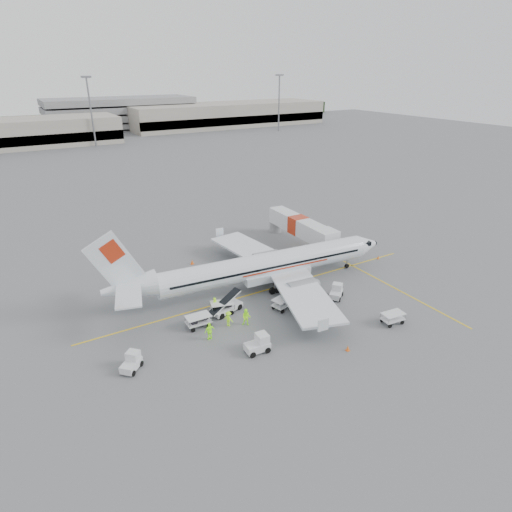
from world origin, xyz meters
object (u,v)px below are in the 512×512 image
object	(u,v)px
jet_bridge	(298,231)
belt_loader	(226,301)
tug_aft	(131,362)
tug_fore	(336,292)
tug_mid	(257,344)
aircraft	(267,249)

from	to	relation	value
jet_bridge	belt_loader	world-z (taller)	jet_bridge
belt_loader	tug_aft	distance (m)	12.61
jet_bridge	tug_fore	world-z (taller)	jet_bridge
belt_loader	tug_fore	size ratio (longest dim) A/B	2.37
jet_bridge	tug_mid	bearing A→B (deg)	-133.26
aircraft	belt_loader	bearing A→B (deg)	-152.55
aircraft	tug_aft	bearing A→B (deg)	-153.16
tug_mid	tug_aft	size ratio (longest dim) A/B	1.12
aircraft	tug_fore	world-z (taller)	aircraft
belt_loader	tug_fore	world-z (taller)	belt_loader
belt_loader	tug_mid	bearing A→B (deg)	-111.67
aircraft	tug_mid	xyz separation A→B (m)	(-7.86, -10.82, -3.99)
tug_fore	tug_mid	distance (m)	13.84
tug_fore	tug_aft	distance (m)	24.18
aircraft	tug_mid	distance (m)	13.96
belt_loader	tug_fore	bearing A→B (deg)	-32.99
jet_bridge	tug_mid	distance (m)	27.65
jet_bridge	aircraft	bearing A→B (deg)	-140.33
tug_mid	aircraft	bearing A→B (deg)	57.59
aircraft	tug_mid	bearing A→B (deg)	-120.62
belt_loader	jet_bridge	bearing A→B (deg)	17.24
tug_mid	belt_loader	bearing A→B (deg)	88.02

